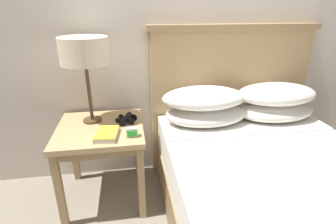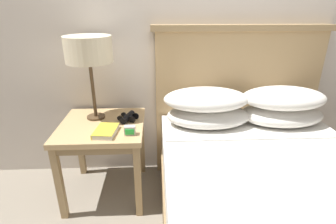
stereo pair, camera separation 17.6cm
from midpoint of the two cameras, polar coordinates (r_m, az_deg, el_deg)
The scene contains 7 objects.
wall_back at distance 2.05m, azimuth -0.34°, elevation 20.92°, with size 8.00×0.06×2.60m.
nightstand at distance 1.90m, azimuth -16.99°, elevation -5.27°, with size 0.58×0.58×0.58m.
bed at distance 1.65m, azimuth 20.72°, elevation -17.98°, with size 1.35×2.07×1.22m.
table_lamp at distance 1.84m, azimuth -20.49°, elevation 12.08°, with size 0.32×0.32×0.58m.
book_on_nightstand at distance 1.72m, azimuth -16.15°, elevation -4.74°, with size 0.15×0.21×0.03m.
binoculars_pair at distance 1.89m, azimuth -11.77°, elevation -1.54°, with size 0.15×0.16×0.05m.
alarm_clock at distance 1.67m, azimuth -10.88°, elevation -4.41°, with size 0.07×0.05×0.06m.
Camera 1 is at (-0.39, -1.03, 1.35)m, focal length 28.00 mm.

